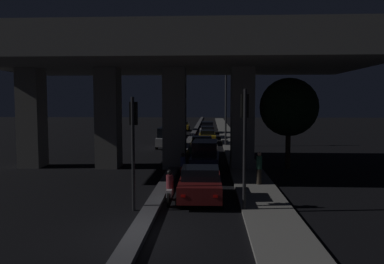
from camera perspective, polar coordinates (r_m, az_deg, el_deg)
name	(u,v)px	position (r m, az deg, el deg)	size (l,w,h in m)	color
ground_plane	(138,235)	(13.26, -8.17, -15.23)	(200.00, 200.00, 0.00)	black
median_divider	(191,137)	(47.51, -0.11, -0.75)	(0.67, 126.00, 0.21)	#4C4C51
sidewalk_right	(232,143)	(40.55, 6.15, -1.74)	(2.14, 126.00, 0.13)	gray
elevated_overpass	(171,59)	(25.57, -3.20, 11.00)	(25.50, 13.33, 9.59)	gray
traffic_light_left_of_median	(133,133)	(15.53, -8.91, -0.19)	(0.30, 0.49, 4.70)	black
traffic_light_right_of_median	(245,129)	(15.25, 8.03, 0.51)	(0.30, 0.49, 5.01)	black
street_lamp	(222,99)	(38.18, 4.64, 5.10)	(2.59, 0.32, 8.20)	#2D2D30
car_dark_red_lead	(200,184)	(17.26, 1.27, -7.88)	(2.06, 4.08, 1.55)	#591414
car_dark_blue_second	(205,155)	(24.64, 2.02, -3.54)	(2.04, 4.25, 1.96)	#141938
car_taxi_yellow_third	(202,146)	(31.88, 1.52, -2.09)	(2.07, 4.32, 1.61)	gold
car_taxi_yellow_fourth	(207,137)	(40.75, 2.36, -0.70)	(1.96, 4.84, 1.47)	gold
car_white_fifth	(207,132)	(46.81, 2.31, 0.01)	(2.02, 4.67, 1.53)	silver
car_dark_red_sixth	(207,127)	(54.17, 2.36, 0.74)	(1.99, 4.34, 1.69)	#591414
car_white_lead_oncoming	(168,137)	(37.14, -3.68, -0.77)	(2.04, 4.78, 2.02)	silver
car_white_second_oncoming	(178,130)	(49.41, -2.16, 0.24)	(1.88, 4.77, 1.51)	silver
car_taxi_yellow_third_oncoming	(183,126)	(59.44, -1.35, 0.93)	(2.03, 4.33, 1.42)	gold
motorcycle_white_filtering_near	(170,189)	(16.77, -3.42, -8.68)	(0.32, 1.80, 1.51)	black
motorcycle_red_filtering_mid	(183,167)	(22.47, -1.40, -5.33)	(0.33, 1.73, 1.47)	black
motorcycle_blue_filtering_far	(192,155)	(27.69, -0.05, -3.51)	(0.32, 1.98, 1.41)	black
pedestrian_on_sidewalk	(259,168)	(20.25, 10.20, -5.39)	(0.31, 0.31, 1.73)	#2D261E
roadside_tree_kerbside_near	(289,107)	(25.87, 14.53, 3.67)	(3.90, 3.90, 6.12)	#2D2116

